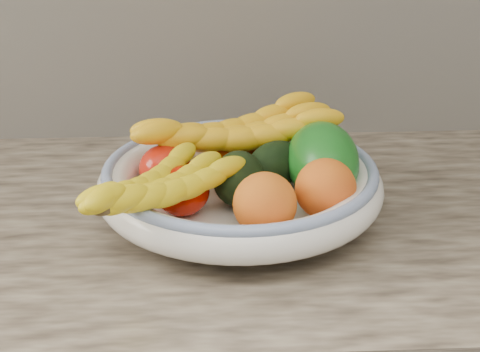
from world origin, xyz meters
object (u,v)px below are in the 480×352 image
green_mango (322,161)px  banana_bunch_back (235,138)px  fruit_bowl (240,184)px  banana_bunch_front (158,193)px

green_mango → banana_bunch_back: bearing=146.6°
fruit_bowl → banana_bunch_front: (-0.11, -0.09, 0.03)m
green_mango → banana_bunch_back: 0.13m
green_mango → banana_bunch_back: size_ratio=0.46×
green_mango → banana_bunch_front: 0.24m
fruit_bowl → banana_bunch_front: bearing=-138.4°
green_mango → banana_bunch_front: (-0.22, -0.10, 0.01)m
fruit_bowl → banana_bunch_back: size_ratio=1.22×
fruit_bowl → banana_bunch_back: 0.08m
banana_bunch_front → fruit_bowl: bearing=-9.3°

